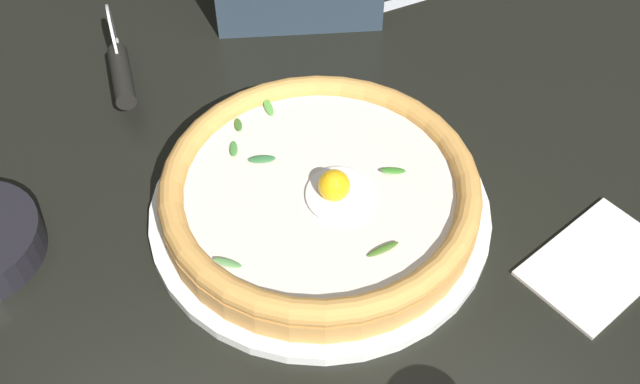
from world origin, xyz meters
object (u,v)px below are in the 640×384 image
object	(u,v)px
table_knife	(360,12)
folded_napkin	(599,262)
pizza	(320,191)
pizza_cutter	(119,64)

from	to	relation	value
table_knife	folded_napkin	distance (m)	0.45
table_knife	folded_napkin	bearing A→B (deg)	26.24
pizza	table_knife	size ratio (longest dim) A/B	1.53
pizza	folded_napkin	world-z (taller)	pizza
pizza_cutter	folded_napkin	world-z (taller)	pizza_cutter
pizza_cutter	folded_napkin	size ratio (longest dim) A/B	1.07
pizza	pizza_cutter	world-z (taller)	pizza_cutter
pizza	table_knife	xyz separation A→B (m)	(-0.33, 0.06, -0.03)
table_knife	pizza_cutter	bearing A→B (deg)	-62.91
pizza	pizza_cutter	size ratio (longest dim) A/B	2.04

